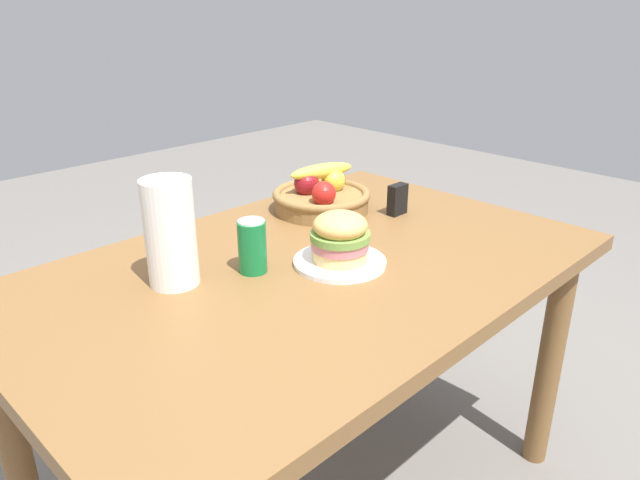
# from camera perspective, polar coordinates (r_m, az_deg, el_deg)

# --- Properties ---
(dining_table) EXTENTS (1.40, 0.90, 0.75)m
(dining_table) POSITION_cam_1_polar(r_m,az_deg,el_deg) (1.46, -0.99, -5.88)
(dining_table) COLOR brown
(dining_table) RESTS_ON ground_plane
(plate) EXTENTS (0.22, 0.22, 0.01)m
(plate) POSITION_cam_1_polar(r_m,az_deg,el_deg) (1.41, 1.91, -2.12)
(plate) COLOR white
(plate) RESTS_ON dining_table
(sandwich) EXTENTS (0.14, 0.14, 0.12)m
(sandwich) POSITION_cam_1_polar(r_m,az_deg,el_deg) (1.39, 1.95, 0.34)
(sandwich) COLOR #E5BC75
(sandwich) RESTS_ON plate
(soda_can) EXTENTS (0.07, 0.07, 0.13)m
(soda_can) POSITION_cam_1_polar(r_m,az_deg,el_deg) (1.36, -6.54, -0.60)
(soda_can) COLOR #147238
(soda_can) RESTS_ON dining_table
(fruit_basket) EXTENTS (0.29, 0.29, 0.14)m
(fruit_basket) POSITION_cam_1_polar(r_m,az_deg,el_deg) (1.76, 0.12, 4.27)
(fruit_basket) COLOR olive
(fruit_basket) RESTS_ON dining_table
(paper_towel_roll) EXTENTS (0.11, 0.11, 0.24)m
(paper_towel_roll) POSITION_cam_1_polar(r_m,az_deg,el_deg) (1.31, -14.22, 0.66)
(paper_towel_roll) COLOR white
(paper_towel_roll) RESTS_ON dining_table
(napkin_holder) EXTENTS (0.06, 0.03, 0.09)m
(napkin_holder) POSITION_cam_1_polar(r_m,az_deg,el_deg) (1.74, 7.47, 3.89)
(napkin_holder) COLOR black
(napkin_holder) RESTS_ON dining_table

